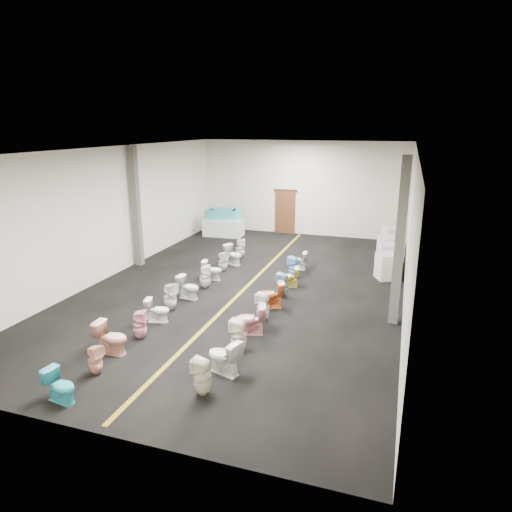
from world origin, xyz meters
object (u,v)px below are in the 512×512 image
object	(u,v)px
toilet_left_8	(212,270)
toilet_right_9	(298,260)
bathtub	(223,214)
toilet_right_8	(294,268)
display_table	(224,227)
toilet_left_2	(111,338)
appliance_crate_b	(389,257)
toilet_right_5	(271,295)
toilet_left_7	(205,277)
toilet_right_0	(202,377)
toilet_right_1	(224,357)
appliance_crate_d	(392,239)
toilet_left_11	(240,248)
toilet_left_0	(61,386)
toilet_left_5	(170,297)
toilet_left_1	(95,360)
toilet_right_7	(289,277)
toilet_left_10	(233,255)
appliance_crate_a	(387,266)
toilet_right_6	(283,285)
toilet_left_6	(189,287)
toilet_left_4	(158,310)
toilet_right_4	(263,307)
toilet_right_3	(251,320)
appliance_crate_c	(390,249)
toilet_right_2	(239,336)
toilet_left_9	(223,261)
toilet_left_3	(140,325)

from	to	relation	value
toilet_left_8	toilet_right_9	bearing A→B (deg)	-59.40
bathtub	toilet_right_8	xyz separation A→B (m)	(4.75, -5.17, -0.67)
display_table	toilet_left_2	size ratio (longest dim) A/B	2.35
appliance_crate_b	toilet_right_5	bearing A→B (deg)	-123.02
toilet_left_7	toilet_right_5	xyz separation A→B (m)	(2.54, -0.94, 0.01)
toilet_right_0	toilet_right_1	bearing A→B (deg)	175.04
appliance_crate_d	toilet_left_11	xyz separation A→B (m)	(-5.78, -3.07, -0.12)
display_table	toilet_left_2	world-z (taller)	display_table
toilet_left_0	toilet_right_5	distance (m)	6.37
toilet_right_9	toilet_right_5	bearing A→B (deg)	-4.19
toilet_right_5	toilet_right_9	bearing A→B (deg)	161.87
toilet_left_5	toilet_right_8	xyz separation A→B (m)	(2.73, 3.88, -0.01)
toilet_right_5	toilet_right_9	distance (m)	3.86
toilet_left_1	toilet_right_7	distance (m)	7.16
toilet_right_7	toilet_right_8	size ratio (longest dim) A/B	0.87
toilet_left_11	toilet_right_1	size ratio (longest dim) A/B	1.00
appliance_crate_b	toilet_right_8	xyz separation A→B (m)	(-3.12, -2.02, -0.11)
toilet_left_10	toilet_right_8	size ratio (longest dim) A/B	0.96
appliance_crate_a	toilet_right_5	size ratio (longest dim) A/B	1.13
toilet_right_5	toilet_right_6	world-z (taller)	toilet_right_5
toilet_left_6	toilet_right_5	distance (m)	2.64
display_table	toilet_right_5	distance (m)	9.26
toilet_left_4	toilet_right_0	distance (m)	3.90
appliance_crate_a	toilet_left_0	size ratio (longest dim) A/B	1.33
toilet_right_4	toilet_right_9	xyz separation A→B (m)	(-0.14, 4.79, -0.05)
toilet_right_5	toilet_right_3	bearing A→B (deg)	-19.32
toilet_left_6	toilet_right_9	xyz separation A→B (m)	(2.55, 3.94, -0.02)
appliance_crate_b	toilet_left_7	bearing A→B (deg)	-145.64
display_table	bathtub	world-z (taller)	bathtub
appliance_crate_c	toilet_right_1	xyz separation A→B (m)	(-3.04, -10.06, -0.07)
appliance_crate_d	toilet_right_6	distance (m)	7.38
toilet_left_5	toilet_left_7	distance (m)	2.04
toilet_left_11	toilet_right_2	distance (m)	7.94
toilet_left_2	toilet_left_9	bearing A→B (deg)	-3.26
bathtub	toilet_left_3	size ratio (longest dim) A/B	2.39
toilet_left_5	toilet_right_8	world-z (taller)	toilet_left_5
display_table	appliance_crate_c	world-z (taller)	appliance_crate_c
toilet_left_7	toilet_right_6	xyz separation A→B (m)	(2.64, 0.03, -0.00)
toilet_right_2	toilet_right_8	xyz separation A→B (m)	(-0.04, 5.64, -0.01)
toilet_left_7	toilet_right_9	world-z (taller)	toilet_left_7
toilet_right_1	toilet_right_7	bearing A→B (deg)	-162.73
toilet_left_8	toilet_right_7	xyz separation A→B (m)	(2.73, 0.12, -0.00)
toilet_left_2	display_table	bearing A→B (deg)	7.07
toilet_left_2	toilet_right_4	world-z (taller)	same
appliance_crate_a	toilet_left_4	bearing A→B (deg)	-135.34
toilet_left_5	toilet_left_8	distance (m)	2.87
appliance_crate_b	toilet_right_4	bearing A→B (deg)	-118.12
bathtub	appliance_crate_c	size ratio (longest dim) A/B	1.95
bathtub	toilet_left_10	size ratio (longest dim) A/B	2.39
toilet_left_0	toilet_left_3	bearing A→B (deg)	9.08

